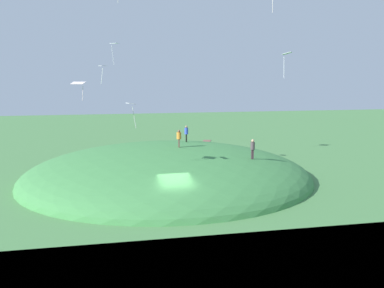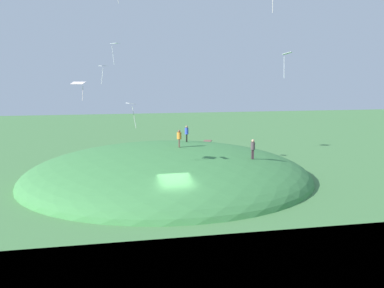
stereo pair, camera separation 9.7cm
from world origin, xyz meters
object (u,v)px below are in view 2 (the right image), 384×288
at_px(kite_2, 79,84).
at_px(kite_4, 131,106).
at_px(person_watching_kites, 187,132).
at_px(kite_0, 115,45).
at_px(kite_8, 103,67).
at_px(person_walking_path, 179,136).
at_px(kite_6, 287,55).
at_px(person_near_shore, 253,147).

height_order(kite_2, kite_4, kite_2).
height_order(person_watching_kites, kite_4, kite_4).
relative_size(kite_0, kite_8, 1.05).
xyz_separation_m(person_walking_path, kite_2, (-8.16, 8.45, 5.13)).
relative_size(kite_0, kite_2, 1.47).
distance_m(person_walking_path, kite_2, 12.82).
relative_size(person_walking_path, kite_6, 0.82).
distance_m(kite_0, kite_4, 10.07).
distance_m(person_walking_path, person_near_shore, 7.11).
xyz_separation_m(kite_0, kite_4, (-8.71, -0.94, -4.97)).
xyz_separation_m(person_near_shore, kite_8, (9.30, 12.88, 7.07)).
bearing_deg(kite_6, kite_4, 89.35).
bearing_deg(person_watching_kites, kite_4, 146.75).
bearing_deg(kite_0, person_near_shore, -114.17).
relative_size(kite_0, kite_4, 1.01).
height_order(kite_4, kite_6, kite_6).
bearing_deg(kite_4, kite_2, 104.84).
height_order(person_watching_kites, kite_8, kite_8).
relative_size(person_watching_kites, kite_6, 0.84).
height_order(kite_4, kite_8, kite_8).
xyz_separation_m(person_walking_path, person_near_shore, (-3.74, -6.02, -0.54)).
height_order(person_walking_path, kite_4, kite_4).
distance_m(person_walking_path, person_watching_kites, 4.23).
xyz_separation_m(person_watching_kites, kite_6, (-11.29, -5.90, 7.40)).
relative_size(person_near_shore, kite_4, 0.92).
xyz_separation_m(kite_4, kite_6, (-0.14, -12.14, 3.81)).
xyz_separation_m(person_watching_kites, kite_2, (-12.13, 9.91, 5.23)).
relative_size(kite_4, kite_6, 0.95).
bearing_deg(kite_0, kite_4, -173.85).
distance_m(person_watching_kites, kite_0, 11.44).
bearing_deg(person_walking_path, kite_0, 77.58).
xyz_separation_m(kite_2, kite_8, (13.71, -1.59, 1.40)).
height_order(person_near_shore, kite_6, kite_6).
height_order(person_walking_path, kite_6, kite_6).
bearing_deg(person_watching_kites, kite_6, -156.43).
relative_size(person_walking_path, kite_8, 0.90).
relative_size(kite_4, kite_8, 1.04).
bearing_deg(kite_2, kite_0, -15.76).
bearing_deg(person_near_shore, kite_0, 156.83).
relative_size(person_watching_kites, kite_0, 0.88).
bearing_deg(person_watching_kites, kite_2, 136.72).
height_order(kite_0, kite_8, kite_0).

